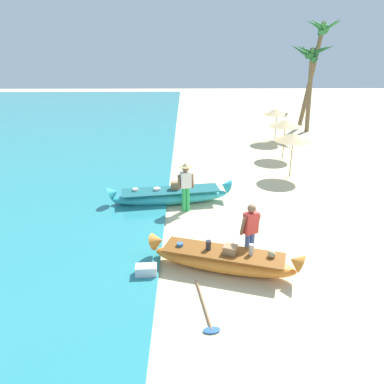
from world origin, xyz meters
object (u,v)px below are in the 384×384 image
object	(u,v)px
person_vendor_hatted	(186,184)
person_tourist_customer	(250,230)
boat_cyan_midground	(171,196)
palm_tree_tall_inland	(320,40)
boat_orange_foreground	(223,260)
palm_tree_leaning_seaward	(311,60)
cooler_box	(146,272)
paddle	(206,312)

from	to	relation	value
person_vendor_hatted	person_tourist_customer	bearing A→B (deg)	-62.72
boat_cyan_midground	palm_tree_tall_inland	world-z (taller)	palm_tree_tall_inland
boat_orange_foreground	person_tourist_customer	size ratio (longest dim) A/B	2.37
palm_tree_leaning_seaward	cooler_box	size ratio (longest dim) A/B	10.54
paddle	palm_tree_leaning_seaward	bearing A→B (deg)	67.66
cooler_box	palm_tree_leaning_seaward	bearing A→B (deg)	58.72
person_vendor_hatted	boat_cyan_midground	bearing A→B (deg)	129.53
person_tourist_customer	cooler_box	world-z (taller)	person_tourist_customer
person_vendor_hatted	paddle	distance (m)	5.41
palm_tree_leaning_seaward	person_tourist_customer	bearing A→B (deg)	-111.11
person_vendor_hatted	palm_tree_leaning_seaward	distance (m)	15.02
person_tourist_customer	palm_tree_tall_inland	distance (m)	18.83
boat_orange_foreground	palm_tree_leaning_seaward	world-z (taller)	palm_tree_leaning_seaward
boat_orange_foreground	paddle	distance (m)	1.74
boat_cyan_midground	paddle	distance (m)	6.04
person_tourist_customer	paddle	xyz separation A→B (m)	(-1.23, -2.06, -0.90)
boat_cyan_midground	palm_tree_leaning_seaward	xyz separation A→B (m)	(8.25, 11.76, 4.18)
cooler_box	boat_cyan_midground	bearing A→B (deg)	81.24
person_vendor_hatted	palm_tree_tall_inland	xyz separation A→B (m)	(8.55, 13.65, 4.59)
boat_orange_foreground	paddle	xyz separation A→B (m)	(-0.52, -1.64, -0.27)
boat_cyan_midground	person_vendor_hatted	size ratio (longest dim) A/B	2.58
person_tourist_customer	cooler_box	bearing A→B (deg)	-164.61
paddle	person_tourist_customer	bearing A→B (deg)	59.06
person_tourist_customer	palm_tree_leaning_seaward	world-z (taller)	palm_tree_leaning_seaward
boat_cyan_midground	person_tourist_customer	world-z (taller)	person_tourist_customer
paddle	cooler_box	bearing A→B (deg)	136.71
person_tourist_customer	palm_tree_leaning_seaward	size ratio (longest dim) A/B	0.30
boat_cyan_midground	person_vendor_hatted	xyz separation A→B (m)	(0.54, -0.65, 0.71)
boat_orange_foreground	cooler_box	bearing A→B (deg)	-170.78
person_vendor_hatted	palm_tree_tall_inland	size ratio (longest dim) A/B	0.25
person_vendor_hatted	cooler_box	world-z (taller)	person_vendor_hatted
palm_tree_tall_inland	cooler_box	world-z (taller)	palm_tree_tall_inland
person_vendor_hatted	paddle	size ratio (longest dim) A/B	0.97
palm_tree_leaning_seaward	palm_tree_tall_inland	bearing A→B (deg)	56.20
person_vendor_hatted	cooler_box	size ratio (longest dim) A/B	3.34
palm_tree_tall_inland	palm_tree_leaning_seaward	bearing A→B (deg)	-123.80
palm_tree_leaning_seaward	person_vendor_hatted	bearing A→B (deg)	-121.87
boat_cyan_midground	person_tourist_customer	distance (m)	4.52
boat_cyan_midground	cooler_box	size ratio (longest dim) A/B	8.63
boat_orange_foreground	paddle	bearing A→B (deg)	-107.43
person_tourist_customer	paddle	size ratio (longest dim) A/B	0.92
paddle	person_vendor_hatted	bearing A→B (deg)	94.71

